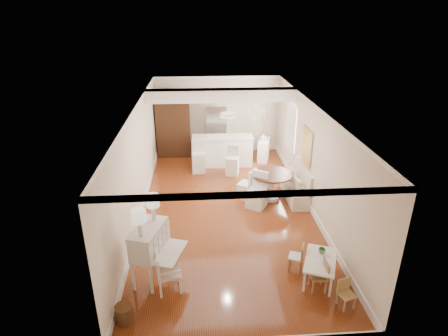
{
  "coord_description": "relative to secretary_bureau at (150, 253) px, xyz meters",
  "views": [
    {
      "loc": [
        -0.67,
        -8.84,
        5.02
      ],
      "look_at": [
        -0.04,
        0.3,
        1.08
      ],
      "focal_mm": 30.0,
      "sensor_mm": 36.0,
      "label": 1
    }
  ],
  "objects": [
    {
      "name": "kids_chair_b",
      "position": [
        2.95,
        0.1,
        -0.29
      ],
      "size": [
        0.38,
        0.38,
        0.6
      ],
      "primitive_type": "cube",
      "rotation": [
        0.0,
        0.0,
        -1.95
      ],
      "color": "#A27F49",
      "rests_on": "ground"
    },
    {
      "name": "sideboard",
      "position": [
        3.28,
        6.15,
        -0.22
      ],
      "size": [
        0.55,
        0.84,
        0.74
      ],
      "primitive_type": "cube",
      "rotation": [
        0.0,
        0.0,
        -0.28
      ],
      "color": "white",
      "rests_on": "ground"
    },
    {
      "name": "fridge",
      "position": [
        2.0,
        6.83,
        0.31
      ],
      "size": [
        0.75,
        0.65,
        1.8
      ],
      "primitive_type": "imported",
      "color": "silver",
      "rests_on": "ground"
    },
    {
      "name": "kids_table",
      "position": [
        3.33,
        -0.28,
        -0.35
      ],
      "size": [
        0.89,
        1.11,
        0.48
      ],
      "primitive_type": "cube",
      "rotation": [
        0.0,
        0.0,
        -0.38
      ],
      "color": "white",
      "rests_on": "ground"
    },
    {
      "name": "gustavian_armchair",
      "position": [
        0.38,
        -0.37,
        -0.18
      ],
      "size": [
        0.55,
        0.55,
        0.83
      ],
      "primitive_type": "cube",
      "rotation": [
        0.0,
        0.0,
        1.74
      ],
      "color": "white",
      "rests_on": "ground"
    },
    {
      "name": "kids_chair_a",
      "position": [
        3.21,
        -0.56,
        -0.27
      ],
      "size": [
        0.32,
        0.32,
        0.65
      ],
      "primitive_type": "cube",
      "rotation": [
        0.0,
        0.0,
        -1.55
      ],
      "color": "#9E7348",
      "rests_on": "ground"
    },
    {
      "name": "wicker_basket",
      "position": [
        -0.35,
        -1.1,
        -0.44
      ],
      "size": [
        0.38,
        0.38,
        0.32
      ],
      "primitive_type": "cylinder",
      "rotation": [
        0.0,
        0.0,
        0.25
      ],
      "color": "brown",
      "rests_on": "ground"
    },
    {
      "name": "branch_vase",
      "position": [
        3.25,
        6.17,
        0.26
      ],
      "size": [
        0.26,
        0.26,
        0.22
      ],
      "primitive_type": "imported",
      "rotation": [
        0.0,
        0.0,
        0.27
      ],
      "color": "silver",
      "rests_on": "sideboard"
    },
    {
      "name": "pantry_cabinet",
      "position": [
        0.1,
        6.86,
        0.56
      ],
      "size": [
        1.2,
        0.6,
        2.3
      ],
      "primitive_type": "cube",
      "color": "#381E11",
      "rests_on": "ground"
    },
    {
      "name": "dining_table",
      "position": [
        3.0,
        3.2,
        -0.2
      ],
      "size": [
        1.51,
        1.51,
        0.79
      ],
      "primitive_type": "cylinder",
      "rotation": [
        0.0,
        0.0,
        -0.41
      ],
      "color": "#4A2517",
      "rests_on": "ground"
    },
    {
      "name": "room",
      "position": [
        1.74,
        3.01,
        1.39
      ],
      "size": [
        9.0,
        9.04,
        2.82
      ],
      "color": "brown",
      "rests_on": "ground"
    },
    {
      "name": "banquette",
      "position": [
        3.69,
        3.18,
        -0.1
      ],
      "size": [
        0.52,
        1.6,
        0.98
      ],
      "primitive_type": "cube",
      "color": "silver",
      "rests_on": "ground"
    },
    {
      "name": "kids_chair_c",
      "position": [
        3.59,
        -1.04,
        -0.32
      ],
      "size": [
        0.33,
        0.33,
        0.56
      ],
      "primitive_type": "cube",
      "rotation": [
        0.0,
        0.0,
        0.29
      ],
      "color": "tan",
      "rests_on": "ground"
    },
    {
      "name": "pencil_cup",
      "position": [
        3.41,
        -0.08,
        -0.06
      ],
      "size": [
        0.17,
        0.17,
        0.11
      ],
      "primitive_type": "imported",
      "rotation": [
        0.0,
        0.0,
        0.33
      ],
      "color": "#569458",
      "rests_on": "kids_table"
    },
    {
      "name": "bar_stool_left",
      "position": [
        0.97,
        5.24,
        -0.07
      ],
      "size": [
        0.42,
        0.42,
        1.05
      ],
      "primitive_type": "cube",
      "rotation": [
        0.0,
        0.0,
        0.01
      ],
      "color": "white",
      "rests_on": "ground"
    },
    {
      "name": "slip_chair_near",
      "position": [
        2.54,
        2.77,
        -0.1
      ],
      "size": [
        0.65,
        0.66,
        0.98
      ],
      "primitive_type": "cube",
      "rotation": [
        0.0,
        0.0,
        -0.56
      ],
      "color": "white",
      "rests_on": "ground"
    },
    {
      "name": "bar_stool_right",
      "position": [
        2.06,
        4.93,
        -0.11
      ],
      "size": [
        0.47,
        0.47,
        0.96
      ],
      "primitive_type": "cube",
      "rotation": [
        0.0,
        0.0,
        -0.26
      ],
      "color": "silver",
      "rests_on": "ground"
    },
    {
      "name": "secretary_bureau",
      "position": [
        0.0,
        0.0,
        0.0
      ],
      "size": [
        1.17,
        1.18,
        1.19
      ],
      "primitive_type": "cube",
      "rotation": [
        0.0,
        0.0,
        -0.31
      ],
      "color": "white",
      "rests_on": "ground"
    },
    {
      "name": "slip_chair_far",
      "position": [
        2.32,
        3.31,
        -0.15
      ],
      "size": [
        0.6,
        0.6,
        0.89
      ],
      "primitive_type": "cube",
      "rotation": [
        0.0,
        0.0,
        -2.18
      ],
      "color": "white",
      "rests_on": "ground"
    },
    {
      "name": "breakfast_counter",
      "position": [
        1.8,
        5.78,
        -0.08
      ],
      "size": [
        2.05,
        0.65,
        1.03
      ],
      "primitive_type": "cube",
      "color": "white",
      "rests_on": "ground"
    }
  ]
}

